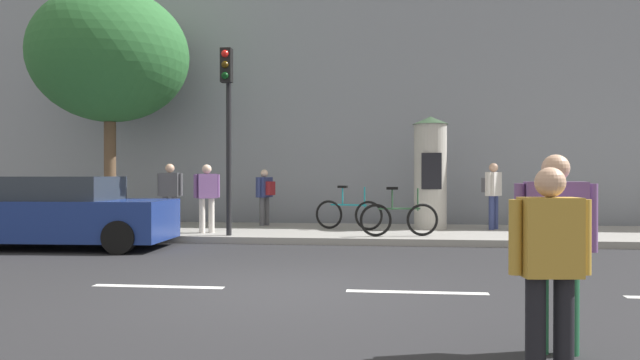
{
  "coord_description": "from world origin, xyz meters",
  "views": [
    {
      "loc": [
        1.37,
        -7.72,
        1.49
      ],
      "look_at": [
        0.24,
        2.0,
        1.42
      ],
      "focal_mm": 33.66,
      "sensor_mm": 36.0,
      "label": 1
    }
  ],
  "objects_px": {
    "pedestrian_with_bag": "(550,261)",
    "parked_car_blue": "(63,213)",
    "bicycle_upright": "(399,219)",
    "pedestrian_with_backpack": "(556,234)",
    "bicycle_leaning": "(349,214)",
    "traffic_light": "(227,110)",
    "pedestrian_in_dark_shirt": "(207,193)",
    "pedestrian_in_red_top": "(170,190)",
    "pedestrian_in_light_jacket": "(493,190)",
    "pedestrian_tallest": "(265,192)",
    "poster_column": "(430,172)",
    "street_tree": "(110,56)"
  },
  "relations": [
    {
      "from": "traffic_light",
      "to": "pedestrian_in_dark_shirt",
      "type": "height_order",
      "value": "traffic_light"
    },
    {
      "from": "poster_column",
      "to": "pedestrian_in_dark_shirt",
      "type": "relative_size",
      "value": 1.77
    },
    {
      "from": "pedestrian_tallest",
      "to": "pedestrian_with_bag",
      "type": "bearing_deg",
      "value": -68.74
    },
    {
      "from": "pedestrian_in_dark_shirt",
      "to": "parked_car_blue",
      "type": "xyz_separation_m",
      "value": [
        -2.42,
        -2.02,
        -0.37
      ]
    },
    {
      "from": "pedestrian_tallest",
      "to": "bicycle_upright",
      "type": "distance_m",
      "value": 4.3
    },
    {
      "from": "pedestrian_in_red_top",
      "to": "traffic_light",
      "type": "bearing_deg",
      "value": -35.07
    },
    {
      "from": "traffic_light",
      "to": "pedestrian_in_red_top",
      "type": "height_order",
      "value": "traffic_light"
    },
    {
      "from": "pedestrian_in_dark_shirt",
      "to": "poster_column",
      "type": "bearing_deg",
      "value": 18.75
    },
    {
      "from": "pedestrian_in_dark_shirt",
      "to": "pedestrian_in_light_jacket",
      "type": "xyz_separation_m",
      "value": [
        6.8,
        1.7,
        0.05
      ]
    },
    {
      "from": "pedestrian_in_dark_shirt",
      "to": "pedestrian_tallest",
      "type": "xyz_separation_m",
      "value": [
        0.94,
        2.13,
        -0.04
      ]
    },
    {
      "from": "parked_car_blue",
      "to": "pedestrian_in_light_jacket",
      "type": "bearing_deg",
      "value": 21.98
    },
    {
      "from": "pedestrian_with_bag",
      "to": "bicycle_leaning",
      "type": "height_order",
      "value": "pedestrian_with_bag"
    },
    {
      "from": "pedestrian_with_bag",
      "to": "bicycle_leaning",
      "type": "relative_size",
      "value": 0.9
    },
    {
      "from": "poster_column",
      "to": "bicycle_upright",
      "type": "relative_size",
      "value": 1.63
    },
    {
      "from": "pedestrian_with_bag",
      "to": "street_tree",
      "type": "bearing_deg",
      "value": 128.33
    },
    {
      "from": "pedestrian_with_bag",
      "to": "pedestrian_in_dark_shirt",
      "type": "relative_size",
      "value": 0.97
    },
    {
      "from": "traffic_light",
      "to": "pedestrian_with_bag",
      "type": "height_order",
      "value": "traffic_light"
    },
    {
      "from": "pedestrian_in_red_top",
      "to": "bicycle_leaning",
      "type": "distance_m",
      "value": 4.44
    },
    {
      "from": "poster_column",
      "to": "pedestrian_in_red_top",
      "type": "distance_m",
      "value": 6.52
    },
    {
      "from": "pedestrian_with_bag",
      "to": "pedestrian_in_dark_shirt",
      "type": "distance_m",
      "value": 10.7
    },
    {
      "from": "street_tree",
      "to": "bicycle_leaning",
      "type": "relative_size",
      "value": 3.64
    },
    {
      "from": "bicycle_leaning",
      "to": "pedestrian_with_bag",
      "type": "bearing_deg",
      "value": -78.52
    },
    {
      "from": "pedestrian_in_light_jacket",
      "to": "pedestrian_in_red_top",
      "type": "distance_m",
      "value": 8.0
    },
    {
      "from": "traffic_light",
      "to": "pedestrian_in_dark_shirt",
      "type": "xyz_separation_m",
      "value": [
        -0.68,
        0.65,
        -1.86
      ]
    },
    {
      "from": "pedestrian_with_backpack",
      "to": "pedestrian_in_light_jacket",
      "type": "height_order",
      "value": "pedestrian_in_light_jacket"
    },
    {
      "from": "pedestrian_with_backpack",
      "to": "bicycle_upright",
      "type": "relative_size",
      "value": 0.96
    },
    {
      "from": "poster_column",
      "to": "bicycle_upright",
      "type": "bearing_deg",
      "value": -111.48
    },
    {
      "from": "bicycle_leaning",
      "to": "parked_car_blue",
      "type": "relative_size",
      "value": 0.39
    },
    {
      "from": "poster_column",
      "to": "bicycle_leaning",
      "type": "distance_m",
      "value": 2.36
    },
    {
      "from": "parked_car_blue",
      "to": "pedestrian_with_bag",
      "type": "bearing_deg",
      "value": -42.89
    },
    {
      "from": "street_tree",
      "to": "pedestrian_with_backpack",
      "type": "xyz_separation_m",
      "value": [
        8.69,
        -9.83,
        -3.63
      ]
    },
    {
      "from": "pedestrian_tallest",
      "to": "parked_car_blue",
      "type": "height_order",
      "value": "pedestrian_tallest"
    },
    {
      "from": "bicycle_upright",
      "to": "parked_car_blue",
      "type": "relative_size",
      "value": 0.4
    },
    {
      "from": "pedestrian_with_backpack",
      "to": "pedestrian_tallest",
      "type": "relative_size",
      "value": 1.11
    },
    {
      "from": "pedestrian_in_red_top",
      "to": "parked_car_blue",
      "type": "distance_m",
      "value": 2.96
    },
    {
      "from": "pedestrian_with_bag",
      "to": "pedestrian_in_light_jacket",
      "type": "xyz_separation_m",
      "value": [
        1.43,
        10.95,
        0.24
      ]
    },
    {
      "from": "pedestrian_tallest",
      "to": "pedestrian_in_dark_shirt",
      "type": "bearing_deg",
      "value": -113.87
    },
    {
      "from": "pedestrian_with_backpack",
      "to": "bicycle_upright",
      "type": "height_order",
      "value": "pedestrian_with_backpack"
    },
    {
      "from": "pedestrian_with_backpack",
      "to": "pedestrian_in_red_top",
      "type": "height_order",
      "value": "pedestrian_in_red_top"
    },
    {
      "from": "pedestrian_in_light_jacket",
      "to": "pedestrian_in_red_top",
      "type": "relative_size",
      "value": 1.01
    },
    {
      "from": "pedestrian_in_dark_shirt",
      "to": "parked_car_blue",
      "type": "height_order",
      "value": "pedestrian_in_dark_shirt"
    },
    {
      "from": "pedestrian_with_backpack",
      "to": "parked_car_blue",
      "type": "height_order",
      "value": "pedestrian_with_backpack"
    },
    {
      "from": "pedestrian_in_red_top",
      "to": "pedestrian_with_backpack",
      "type": "bearing_deg",
      "value": -53.24
    },
    {
      "from": "pedestrian_with_bag",
      "to": "bicycle_leaning",
      "type": "xyz_separation_m",
      "value": [
        -2.13,
        10.49,
        -0.36
      ]
    },
    {
      "from": "pedestrian_in_dark_shirt",
      "to": "pedestrian_in_red_top",
      "type": "height_order",
      "value": "pedestrian_in_red_top"
    },
    {
      "from": "pedestrian_with_bag",
      "to": "parked_car_blue",
      "type": "height_order",
      "value": "pedestrian_with_bag"
    },
    {
      "from": "parked_car_blue",
      "to": "bicycle_upright",
      "type": "bearing_deg",
      "value": 14.17
    },
    {
      "from": "pedestrian_with_backpack",
      "to": "pedestrian_in_dark_shirt",
      "type": "relative_size",
      "value": 1.04
    },
    {
      "from": "pedestrian_with_bag",
      "to": "pedestrian_in_dark_shirt",
      "type": "bearing_deg",
      "value": 120.12
    },
    {
      "from": "street_tree",
      "to": "pedestrian_tallest",
      "type": "bearing_deg",
      "value": 10.14
    }
  ]
}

